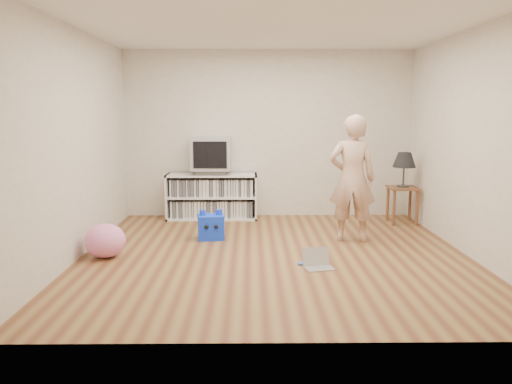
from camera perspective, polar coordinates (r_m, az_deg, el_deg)
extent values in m
plane|color=brown|center=(5.90, 2.11, -7.18)|extent=(4.50, 4.50, 0.00)
cube|color=beige|center=(7.91, 1.40, 6.60)|extent=(4.50, 0.02, 2.60)
cube|color=beige|center=(3.43, 4.02, 3.05)|extent=(4.50, 0.02, 2.60)
cube|color=beige|center=(6.00, -19.91, 5.19)|extent=(0.02, 4.50, 2.60)
cube|color=beige|center=(6.20, 23.53, 5.09)|extent=(0.02, 4.50, 2.60)
cube|color=white|center=(5.73, 2.28, 18.60)|extent=(4.50, 4.50, 0.01)
cube|color=white|center=(8.01, -4.94, -0.24)|extent=(1.40, 0.03, 0.70)
cube|color=white|center=(7.89, -10.02, -0.49)|extent=(0.03, 0.45, 0.70)
cube|color=white|center=(7.78, -0.02, -0.48)|extent=(0.03, 0.45, 0.70)
cube|color=white|center=(7.87, -5.02, -2.89)|extent=(1.40, 0.45, 0.03)
cube|color=white|center=(7.81, -5.05, -0.49)|extent=(1.34, 0.45, 0.03)
cube|color=white|center=(7.76, -5.09, 1.95)|extent=(1.40, 0.45, 0.03)
cube|color=silver|center=(7.81, -5.05, -0.49)|extent=(1.26, 0.36, 0.64)
cube|color=gray|center=(7.75, -5.09, 2.32)|extent=(0.45, 0.35, 0.07)
cube|color=#9B9BA0|center=(7.72, -5.12, 4.41)|extent=(0.60, 0.52, 0.50)
cube|color=black|center=(7.46, -5.28, 4.24)|extent=(0.50, 0.01, 0.40)
cylinder|color=brown|center=(7.57, 15.49, -1.80)|extent=(0.04, 0.04, 0.52)
cylinder|color=brown|center=(7.67, 17.94, -1.78)|extent=(0.04, 0.04, 0.52)
cylinder|color=brown|center=(7.89, 14.82, -1.33)|extent=(0.04, 0.04, 0.52)
cylinder|color=brown|center=(7.98, 17.17, -1.31)|extent=(0.04, 0.04, 0.52)
cube|color=brown|center=(7.73, 16.45, 0.45)|extent=(0.42, 0.42, 0.03)
cylinder|color=#333333|center=(7.72, 16.46, 0.65)|extent=(0.18, 0.18, 0.02)
cylinder|color=#333333|center=(7.70, 16.51, 1.92)|extent=(0.02, 0.02, 0.32)
imported|color=#D3A790|center=(6.46, 10.93, 1.48)|extent=(0.63, 0.45, 1.62)
cube|color=silver|center=(5.43, 7.22, -8.63)|extent=(0.34, 0.27, 0.01)
cube|color=silver|center=(5.50, 6.85, -7.30)|extent=(0.31, 0.13, 0.20)
cube|color=black|center=(5.50, 6.85, -7.30)|extent=(0.27, 0.10, 0.16)
cube|color=#465ABC|center=(5.56, 5.16, -8.14)|extent=(0.07, 0.09, 0.02)
cube|color=#0E37F0|center=(6.59, -5.17, -4.00)|extent=(0.37, 0.31, 0.32)
cylinder|color=#0E37F0|center=(6.55, -6.13, -2.36)|extent=(0.08, 0.08, 0.07)
cylinder|color=#0E37F0|center=(6.56, -4.27, -2.32)|extent=(0.08, 0.08, 0.07)
sphere|color=black|center=(6.45, -5.68, -3.99)|extent=(0.05, 0.05, 0.05)
sphere|color=black|center=(6.45, -4.57, -3.96)|extent=(0.05, 0.05, 0.05)
ellipsoid|color=pink|center=(6.01, -16.84, -5.35)|extent=(0.57, 0.57, 0.39)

